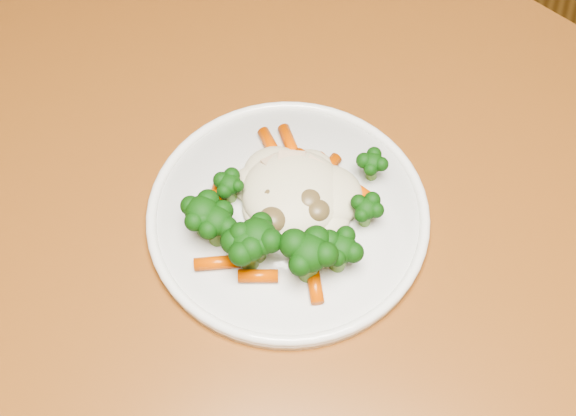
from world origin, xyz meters
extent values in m
cube|color=brown|center=(0.03, 0.11, 0.73)|extent=(1.37, 1.17, 0.04)
cube|color=brown|center=(-0.32, 0.62, 0.35)|extent=(0.08, 0.08, 0.71)
cylinder|color=white|center=(0.04, 0.07, 0.76)|extent=(0.27, 0.27, 0.01)
ellipsoid|color=beige|center=(0.04, 0.08, 0.78)|extent=(0.11, 0.10, 0.04)
ellipsoid|color=black|center=(-0.03, 0.02, 0.79)|extent=(0.05, 0.05, 0.04)
ellipsoid|color=black|center=(0.03, 0.00, 0.79)|extent=(0.05, 0.05, 0.05)
ellipsoid|color=black|center=(0.08, 0.01, 0.79)|extent=(0.06, 0.06, 0.05)
ellipsoid|color=black|center=(0.10, 0.03, 0.78)|extent=(0.05, 0.05, 0.04)
ellipsoid|color=black|center=(0.11, 0.08, 0.78)|extent=(0.03, 0.03, 0.03)
ellipsoid|color=black|center=(0.10, 0.13, 0.78)|extent=(0.03, 0.03, 0.03)
ellipsoid|color=black|center=(-0.02, 0.06, 0.78)|extent=(0.04, 0.04, 0.03)
ellipsoid|color=black|center=(-0.01, 0.02, 0.78)|extent=(0.05, 0.05, 0.04)
ellipsoid|color=black|center=(0.03, 0.01, 0.79)|extent=(0.06, 0.06, 0.05)
cylinder|color=#E95805|center=(0.02, 0.14, 0.77)|extent=(0.04, 0.05, 0.01)
cylinder|color=#E95805|center=(0.04, 0.12, 0.77)|extent=(0.03, 0.04, 0.01)
cylinder|color=#E95805|center=(0.09, 0.11, 0.77)|extent=(0.05, 0.03, 0.01)
cylinder|color=#E95805|center=(-0.03, 0.05, 0.77)|extent=(0.02, 0.05, 0.01)
cylinder|color=#E95805|center=(0.00, -0.01, 0.77)|extent=(0.04, 0.03, 0.01)
cylinder|color=#E95805|center=(0.04, -0.01, 0.77)|extent=(0.04, 0.02, 0.01)
cylinder|color=#E95805|center=(0.09, 0.00, 0.77)|extent=(0.03, 0.04, 0.01)
cylinder|color=#E95805|center=(0.06, 0.09, 0.78)|extent=(0.02, 0.05, 0.01)
cylinder|color=#E95805|center=(0.03, 0.11, 0.78)|extent=(0.02, 0.04, 0.01)
cylinder|color=#E95805|center=(0.00, 0.13, 0.77)|extent=(0.04, 0.04, 0.01)
cylinder|color=#E95805|center=(0.06, 0.12, 0.77)|extent=(0.02, 0.05, 0.01)
ellipsoid|color=brown|center=(0.06, 0.07, 0.78)|extent=(0.03, 0.03, 0.02)
ellipsoid|color=brown|center=(0.07, 0.07, 0.78)|extent=(0.02, 0.02, 0.02)
ellipsoid|color=brown|center=(0.02, 0.07, 0.78)|extent=(0.02, 0.02, 0.02)
ellipsoid|color=brown|center=(0.03, 0.04, 0.78)|extent=(0.03, 0.03, 0.02)
cube|color=tan|center=(0.03, 0.11, 0.78)|extent=(0.03, 0.02, 0.01)
cube|color=tan|center=(0.05, 0.11, 0.78)|extent=(0.02, 0.02, 0.01)
cube|color=tan|center=(0.01, 0.10, 0.78)|extent=(0.02, 0.02, 0.01)
cube|color=tan|center=(0.03, 0.11, 0.78)|extent=(0.03, 0.02, 0.01)
camera|label=1|loc=(0.16, -0.27, 1.34)|focal=45.00mm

